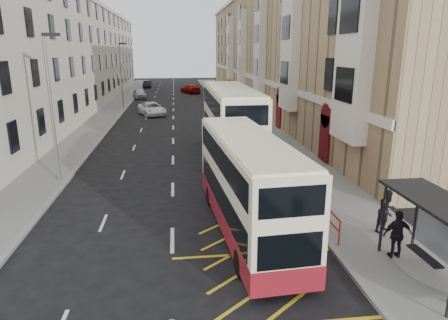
{
  "coord_description": "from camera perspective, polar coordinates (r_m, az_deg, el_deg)",
  "views": [
    {
      "loc": [
        0.31,
        -10.55,
        7.27
      ],
      "look_at": [
        2.61,
        8.42,
        1.99
      ],
      "focal_mm": 32.0,
      "sensor_mm": 36.0,
      "label": 1
    }
  ],
  "objects": [
    {
      "name": "pavement_right",
      "position": [
        41.9,
        3.79,
        5.51
      ],
      "size": [
        4.0,
        120.0,
        0.15
      ],
      "primitive_type": "cube",
      "color": "slate",
      "rests_on": "ground"
    },
    {
      "name": "kerb_right",
      "position": [
        41.58,
        1.07,
        5.47
      ],
      "size": [
        0.25,
        120.0,
        0.15
      ],
      "primitive_type": "cube",
      "color": "gray",
      "rests_on": "ground"
    },
    {
      "name": "terrace_right",
      "position": [
        57.8,
        7.99,
        15.54
      ],
      "size": [
        10.75,
        79.0,
        15.25
      ],
      "color": "tan",
      "rests_on": "ground"
    },
    {
      "name": "terrace_left",
      "position": [
        57.72,
        -21.31,
        13.68
      ],
      "size": [
        9.18,
        79.0,
        13.25
      ],
      "color": "beige",
      "rests_on": "ground"
    },
    {
      "name": "guard_railing",
      "position": [
        18.5,
        12.34,
        -5.22
      ],
      "size": [
        0.06,
        6.56,
        1.01
      ],
      "color": "red",
      "rests_on": "pavement_right"
    },
    {
      "name": "street_lamp_near",
      "position": [
        23.66,
        -23.43,
        7.79
      ],
      "size": [
        0.93,
        0.18,
        8.0
      ],
      "color": "gray",
      "rests_on": "pavement_left"
    },
    {
      "name": "double_decker_rear",
      "position": [
        27.5,
        0.98,
        5.37
      ],
      "size": [
        2.84,
        12.16,
        4.84
      ],
      "rotation": [
        0.0,
        0.0,
        0.0
      ],
      "color": "#FEF5C4",
      "rests_on": "ground"
    },
    {
      "name": "kerb_left",
      "position": [
        41.67,
        -15.57,
        4.93
      ],
      "size": [
        0.25,
        120.0,
        0.15
      ],
      "primitive_type": "cube",
      "color": "gray",
      "rests_on": "ground"
    },
    {
      "name": "pedestrian_mid",
      "position": [
        17.38,
        22.28,
        -6.76
      ],
      "size": [
        1.05,
        0.94,
        1.8
      ],
      "primitive_type": "imported",
      "rotation": [
        0.0,
        0.0,
        0.35
      ],
      "color": "black",
      "rests_on": "pavement_right"
    },
    {
      "name": "road_markings",
      "position": [
        56.03,
        -7.23,
        7.87
      ],
      "size": [
        10.0,
        110.0,
        0.01
      ],
      "primitive_type": null,
      "color": "silver",
      "rests_on": "ground"
    },
    {
      "name": "white_van",
      "position": [
        47.18,
        -10.26,
        7.21
      ],
      "size": [
        3.86,
        5.65,
        1.44
      ],
      "primitive_type": "imported",
      "rotation": [
        0.0,
        0.0,
        0.31
      ],
      "color": "white",
      "rests_on": "ground"
    },
    {
      "name": "pavement_left",
      "position": [
        41.92,
        -17.6,
        4.83
      ],
      "size": [
        3.0,
        120.0,
        0.15
      ],
      "primitive_type": "cube",
      "color": "slate",
      "rests_on": "ground"
    },
    {
      "name": "car_red",
      "position": [
        70.78,
        -4.81,
        10.11
      ],
      "size": [
        3.85,
        5.64,
        1.52
      ],
      "primitive_type": "imported",
      "rotation": [
        0.0,
        0.0,
        3.51
      ],
      "color": "#910703",
      "rests_on": "ground"
    },
    {
      "name": "car_silver",
      "position": [
        63.9,
        -11.98,
        9.27
      ],
      "size": [
        2.62,
        4.78,
        1.54
      ],
      "primitive_type": "imported",
      "rotation": [
        0.0,
        0.0,
        0.18
      ],
      "color": "#B0B2B8",
      "rests_on": "ground"
    },
    {
      "name": "street_lamp_far",
      "position": [
        53.04,
        -14.44,
        12.12
      ],
      "size": [
        0.93,
        0.18,
        8.0
      ],
      "color": "gray",
      "rests_on": "pavement_left"
    },
    {
      "name": "car_dark",
      "position": [
        82.42,
        -10.91,
        10.58
      ],
      "size": [
        1.59,
        4.16,
        1.35
      ],
      "primitive_type": "imported",
      "rotation": [
        0.0,
        0.0,
        -0.04
      ],
      "color": "black",
      "rests_on": "ground"
    },
    {
      "name": "double_decker_front",
      "position": [
        16.1,
        3.36,
        -3.54
      ],
      "size": [
        2.99,
        10.2,
        4.01
      ],
      "rotation": [
        0.0,
        0.0,
        0.07
      ],
      "color": "#FEF5C4",
      "rests_on": "ground"
    },
    {
      "name": "pedestrian_far",
      "position": [
        15.48,
        23.53,
        -9.7
      ],
      "size": [
        1.05,
        0.46,
        1.77
      ],
      "primitive_type": "imported",
      "rotation": [
        0.0,
        0.0,
        3.11
      ],
      "color": "black",
      "rests_on": "pavement_right"
    },
    {
      "name": "ground",
      "position": [
        12.82,
        -7.48,
        -19.27
      ],
      "size": [
        200.0,
        200.0,
        0.0
      ],
      "primitive_type": "plane",
      "color": "black",
      "rests_on": "ground"
    },
    {
      "name": "bus_shelter",
      "position": [
        13.94,
        29.33,
        -8.28
      ],
      "size": [
        1.65,
        4.25,
        2.7
      ],
      "color": "black",
      "rests_on": "pavement_right"
    }
  ]
}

